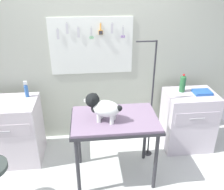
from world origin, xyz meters
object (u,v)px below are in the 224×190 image
at_px(grooming_table, 115,124).
at_px(soda_bottle, 183,84).
at_px(dog, 102,107).
at_px(shampoo_bottle, 26,90).
at_px(cabinet_right, 188,120).
at_px(grooming_arm, 151,107).
at_px(counter_left, 10,131).

bearing_deg(grooming_table, soda_bottle, 30.32).
distance_m(grooming_table, dog, 0.30).
xyz_separation_m(grooming_table, shampoo_bottle, (-1.09, 0.61, 0.20)).
relative_size(cabinet_right, shampoo_bottle, 3.85).
relative_size(grooming_arm, counter_left, 1.89).
distance_m(cabinet_right, shampoo_bottle, 2.28).
xyz_separation_m(grooming_arm, counter_left, (-1.87, 0.12, -0.33)).
height_order(dog, soda_bottle, dog).
relative_size(cabinet_right, soda_bottle, 3.32).
bearing_deg(grooming_arm, grooming_table, -145.85).
xyz_separation_m(counter_left, shampoo_bottle, (0.27, 0.15, 0.53)).
relative_size(dog, cabinet_right, 0.50).
distance_m(grooming_table, soda_bottle, 1.18).
relative_size(grooming_table, shampoo_bottle, 4.53).
xyz_separation_m(grooming_arm, dog, (-0.66, -0.38, 0.25)).
bearing_deg(grooming_arm, shampoo_bottle, 170.58).
bearing_deg(dog, soda_bottle, 28.51).
distance_m(grooming_arm, shampoo_bottle, 1.63).
distance_m(counter_left, cabinet_right, 2.48).
bearing_deg(shampoo_bottle, cabinet_right, -2.69).
relative_size(grooming_arm, dog, 3.82).
bearing_deg(grooming_arm, counter_left, 176.35).
xyz_separation_m(dog, shampoo_bottle, (-0.94, 0.65, -0.05)).
bearing_deg(shampoo_bottle, dog, -34.53).
relative_size(grooming_table, grooming_arm, 0.61).
bearing_deg(soda_bottle, dog, -151.49).
bearing_deg(soda_bottle, grooming_table, -149.68).
bearing_deg(dog, counter_left, 157.44).
relative_size(grooming_arm, cabinet_right, 1.92).
relative_size(grooming_table, counter_left, 1.16).
distance_m(dog, counter_left, 1.43).
xyz_separation_m(grooming_arm, cabinet_right, (0.61, 0.16, -0.34)).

